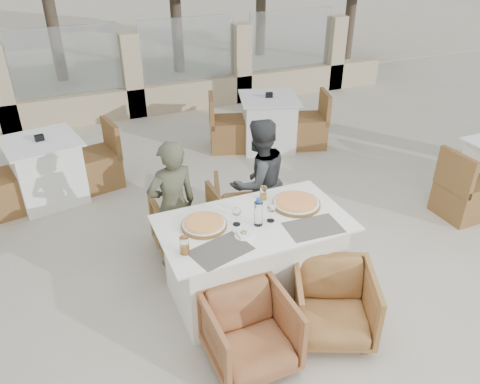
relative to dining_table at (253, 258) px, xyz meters
name	(u,v)px	position (x,y,z in m)	size (l,w,h in m)	color
ground	(247,284)	(0.00, 0.12, -0.39)	(80.00, 80.00, 0.00)	beige
sand_patch	(77,24)	(0.00, 14.12, -0.38)	(30.00, 16.00, 0.01)	beige
perimeter_wall_far	(132,70)	(0.00, 4.92, 0.42)	(10.00, 0.34, 1.60)	#C9B48E
dining_table	(253,258)	(0.00, 0.00, 0.00)	(1.60, 0.90, 0.77)	white
placemat_near_left	(221,250)	(-0.40, -0.26, 0.39)	(0.45, 0.30, 0.00)	#555049
placemat_near_right	(313,227)	(0.41, -0.27, 0.39)	(0.45, 0.30, 0.00)	#5D5850
pizza_left	(204,224)	(-0.41, 0.10, 0.41)	(0.38, 0.38, 0.05)	orange
pizza_right	(296,203)	(0.45, 0.09, 0.41)	(0.43, 0.43, 0.06)	#EC5820
water_bottle	(258,212)	(0.02, -0.05, 0.51)	(0.07, 0.07, 0.25)	#BAD8F4
wine_glass_centre	(237,215)	(-0.15, 0.02, 0.48)	(0.08, 0.08, 0.18)	silver
wine_glass_near	(271,212)	(0.13, -0.04, 0.48)	(0.08, 0.08, 0.18)	silver
beer_glass_left	(184,245)	(-0.66, -0.18, 0.46)	(0.07, 0.07, 0.14)	orange
beer_glass_right	(263,193)	(0.23, 0.31, 0.45)	(0.06, 0.06, 0.13)	gold
olive_dish	(244,234)	(-0.16, -0.15, 0.41)	(0.11, 0.11, 0.04)	white
armchair_far_left	(190,225)	(-0.33, 0.82, -0.07)	(0.66, 0.68, 0.62)	olive
armchair_far_right	(245,205)	(0.34, 0.97, -0.09)	(0.64, 0.65, 0.59)	olive
armchair_near_left	(250,332)	(-0.34, -0.69, -0.09)	(0.63, 0.64, 0.59)	#9B6038
armchair_near_right	(333,304)	(0.40, -0.68, -0.09)	(0.63, 0.65, 0.59)	olive
diner_left	(173,206)	(-0.51, 0.69, 0.27)	(0.48, 0.31, 1.32)	#4A4B37
diner_right	(258,182)	(0.41, 0.78, 0.28)	(0.65, 0.51, 1.34)	#383B3E
bg_table_a	(47,170)	(-1.57, 2.49, 0.00)	(1.64, 0.82, 0.77)	white
bg_table_b	(268,123)	(1.53, 2.83, 0.00)	(1.64, 0.82, 0.77)	silver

